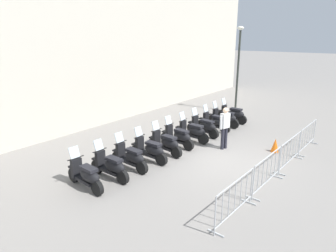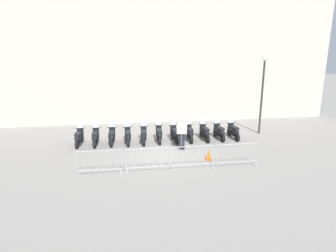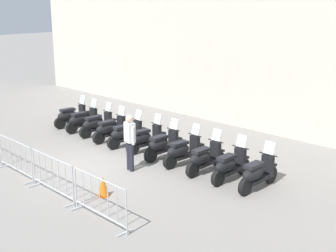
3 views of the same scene
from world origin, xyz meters
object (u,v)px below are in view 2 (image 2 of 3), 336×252
motorcycle_1 (95,137)px  motorcycle_10 (234,132)px  barrier_segment_2 (193,157)px  traffic_cone (209,155)px  motorcycle_4 (144,136)px  barrier_segment_0 (100,163)px  motorcycle_7 (190,133)px  motorcycle_3 (128,136)px  motorcycle_2 (112,137)px  barrier_segment_1 (148,160)px  officer_near_row_end (182,132)px  motorcycle_9 (220,132)px  motorcycle_8 (205,133)px  motorcycle_6 (175,134)px  street_lamp (263,88)px  motorcycle_5 (159,134)px  barrier_segment_3 (237,155)px

motorcycle_1 → motorcycle_10: same height
barrier_segment_2 → traffic_cone: (1.13, 0.70, -0.25)m
motorcycle_4 → barrier_segment_0: motorcycle_4 is taller
motorcycle_7 → motorcycle_3: bearing=170.1°
motorcycle_4 → barrier_segment_0: 4.64m
motorcycle_2 → barrier_segment_1: 4.51m
motorcycle_3 → barrier_segment_1: size_ratio=0.88×
motorcycle_3 → officer_near_row_end: 3.26m
motorcycle_9 → barrier_segment_0: 7.92m
motorcycle_8 → motorcycle_4: bearing=169.6°
motorcycle_7 → officer_near_row_end: 1.76m
motorcycle_8 → motorcycle_3: bearing=169.6°
motorcycle_6 → motorcycle_10: (3.61, -0.63, 0.00)m
motorcycle_2 → barrier_segment_2: motorcycle_2 is taller
motorcycle_9 → barrier_segment_2: motorcycle_9 is taller
motorcycle_6 → motorcycle_4: bearing=170.2°
motorcycle_3 → barrier_segment_0: 4.29m
motorcycle_4 → traffic_cone: bearing=-57.7°
barrier_segment_1 → officer_near_row_end: size_ratio=1.13×
motorcycle_8 → street_lamp: size_ratio=0.36×
motorcycle_10 → barrier_segment_1: bearing=-154.0°
motorcycle_1 → barrier_segment_1: bearing=-67.9°
motorcycle_4 → motorcycle_7: 2.75m
motorcycle_1 → motorcycle_5: bearing=-9.6°
motorcycle_1 → motorcycle_4: same height
motorcycle_3 → motorcycle_4: bearing=-10.6°
motorcycle_4 → motorcycle_7: bearing=-9.7°
motorcycle_3 → officer_near_row_end: size_ratio=0.99×
motorcycle_8 → motorcycle_10: 1.83m
motorcycle_9 → motorcycle_3: bearing=169.8°
motorcycle_2 → motorcycle_4: bearing=-12.5°
motorcycle_3 → street_lamp: (8.56, -0.57, 2.53)m
motorcycle_1 → barrier_segment_0: 4.18m
motorcycle_2 → street_lamp: (9.46, -0.80, 2.53)m
motorcycle_3 → barrier_segment_2: motorcycle_3 is taller
motorcycle_8 → barrier_segment_2: (-2.43, -3.72, 0.07)m
motorcycle_3 → barrier_segment_2: 5.00m
motorcycle_5 → officer_near_row_end: officer_near_row_end is taller
barrier_segment_2 → barrier_segment_3: size_ratio=1.00×
barrier_segment_3 → traffic_cone: barrier_segment_3 is taller
motorcycle_7 → motorcycle_9: bearing=-10.6°
motorcycle_6 → barrier_segment_0: motorcycle_6 is taller
motorcycle_10 → barrier_segment_1: (-6.27, -3.06, 0.07)m
motorcycle_4 → motorcycle_9: same height
motorcycle_3 → barrier_segment_3: motorcycle_3 is taller
barrier_segment_1 → motorcycle_6: bearing=54.3°
motorcycle_8 → street_lamp: bearing=3.6°
motorcycle_1 → motorcycle_3: same height
motorcycle_4 → motorcycle_10: bearing=-9.9°
barrier_segment_2 → motorcycle_3: bearing=114.6°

